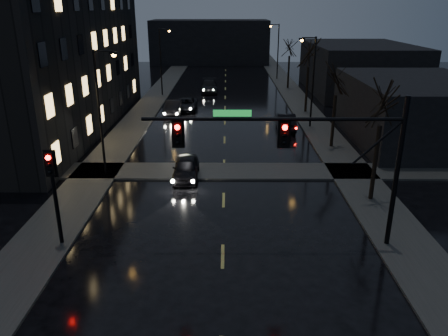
{
  "coord_description": "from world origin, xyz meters",
  "views": [
    {
      "loc": [
        0.15,
        -8.79,
        10.43
      ],
      "look_at": [
        0.04,
        10.66,
        3.2
      ],
      "focal_mm": 35.0,
      "sensor_mm": 36.0,
      "label": 1
    }
  ],
  "objects_px": {
    "oncoming_car_b": "(173,108)",
    "oncoming_car_d": "(209,86)",
    "oncoming_car_c": "(186,104)",
    "oncoming_car_a": "(186,168)",
    "lead_car": "(286,121)"
  },
  "relations": [
    {
      "from": "oncoming_car_a",
      "to": "oncoming_car_c",
      "type": "distance_m",
      "value": 19.58
    },
    {
      "from": "oncoming_car_a",
      "to": "oncoming_car_c",
      "type": "height_order",
      "value": "oncoming_car_a"
    },
    {
      "from": "oncoming_car_a",
      "to": "oncoming_car_b",
      "type": "bearing_deg",
      "value": 98.24
    },
    {
      "from": "oncoming_car_a",
      "to": "oncoming_car_d",
      "type": "relative_size",
      "value": 0.77
    },
    {
      "from": "oncoming_car_c",
      "to": "oncoming_car_d",
      "type": "bearing_deg",
      "value": 79.82
    },
    {
      "from": "oncoming_car_a",
      "to": "oncoming_car_d",
      "type": "distance_m",
      "value": 30.04
    },
    {
      "from": "oncoming_car_b",
      "to": "oncoming_car_c",
      "type": "xyz_separation_m",
      "value": [
        1.15,
        2.17,
        -0.09
      ]
    },
    {
      "from": "oncoming_car_b",
      "to": "oncoming_car_d",
      "type": "xyz_separation_m",
      "value": [
        3.18,
        12.7,
        0.03
      ]
    },
    {
      "from": "oncoming_car_b",
      "to": "oncoming_car_d",
      "type": "height_order",
      "value": "oncoming_car_d"
    },
    {
      "from": "lead_car",
      "to": "oncoming_car_a",
      "type": "bearing_deg",
      "value": 59.16
    },
    {
      "from": "oncoming_car_c",
      "to": "oncoming_car_d",
      "type": "relative_size",
      "value": 0.88
    },
    {
      "from": "oncoming_car_a",
      "to": "lead_car",
      "type": "distance_m",
      "value": 14.23
    },
    {
      "from": "oncoming_car_a",
      "to": "lead_car",
      "type": "bearing_deg",
      "value": 55.3
    },
    {
      "from": "oncoming_car_c",
      "to": "lead_car",
      "type": "distance_m",
      "value": 12.27
    },
    {
      "from": "oncoming_car_d",
      "to": "lead_car",
      "type": "bearing_deg",
      "value": -69.62
    }
  ]
}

